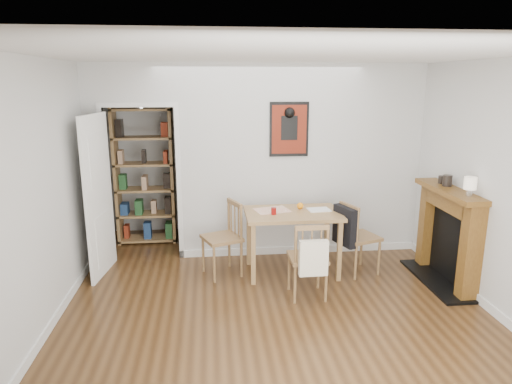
{
  "coord_description": "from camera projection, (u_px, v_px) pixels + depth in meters",
  "views": [
    {
      "loc": [
        -0.65,
        -4.64,
        2.38
      ],
      "look_at": [
        -0.12,
        0.6,
        1.09
      ],
      "focal_mm": 32.0,
      "sensor_mm": 36.0,
      "label": 1
    }
  ],
  "objects": [
    {
      "name": "ground",
      "position": [
        272.0,
        298.0,
        5.11
      ],
      "size": [
        5.2,
        5.2,
        0.0
      ],
      "primitive_type": "plane",
      "color": "#51341A",
      "rests_on": "ground"
    },
    {
      "name": "room_shell",
      "position": [
        266.0,
        163.0,
        6.11
      ],
      "size": [
        5.2,
        5.2,
        5.2
      ],
      "color": "#BABAB8",
      "rests_on": "ground"
    },
    {
      "name": "dining_table",
      "position": [
        293.0,
        219.0,
        5.66
      ],
      "size": [
        1.17,
        0.75,
        0.8
      ],
      "color": "#A0764A",
      "rests_on": "ground"
    },
    {
      "name": "chair_left",
      "position": [
        222.0,
        239.0,
        5.65
      ],
      "size": [
        0.61,
        0.61,
        0.94
      ],
      "color": "olive",
      "rests_on": "ground"
    },
    {
      "name": "chair_right",
      "position": [
        358.0,
        237.0,
        5.7
      ],
      "size": [
        0.63,
        0.59,
        0.92
      ],
      "color": "olive",
      "rests_on": "ground"
    },
    {
      "name": "chair_front",
      "position": [
        308.0,
        258.0,
        5.07
      ],
      "size": [
        0.45,
        0.51,
        0.9
      ],
      "color": "olive",
      "rests_on": "ground"
    },
    {
      "name": "bookshelf",
      "position": [
        145.0,
        177.0,
        6.72
      ],
      "size": [
        0.85,
        0.34,
        2.02
      ],
      "color": "#A0764A",
      "rests_on": "ground"
    },
    {
      "name": "fireplace",
      "position": [
        449.0,
        233.0,
        5.42
      ],
      "size": [
        0.45,
        1.25,
        1.16
      ],
      "color": "brown",
      "rests_on": "ground"
    },
    {
      "name": "red_glass",
      "position": [
        274.0,
        211.0,
        5.52
      ],
      "size": [
        0.06,
        0.06,
        0.08
      ],
      "primitive_type": "cylinder",
      "color": "maroon",
      "rests_on": "dining_table"
    },
    {
      "name": "orange_fruit",
      "position": [
        300.0,
        206.0,
        5.76
      ],
      "size": [
        0.08,
        0.08,
        0.08
      ],
      "primitive_type": "sphere",
      "color": "orange",
      "rests_on": "dining_table"
    },
    {
      "name": "placemat",
      "position": [
        272.0,
        210.0,
        5.7
      ],
      "size": [
        0.48,
        0.41,
        0.0
      ],
      "primitive_type": "cube",
      "rotation": [
        0.0,
        0.0,
        0.25
      ],
      "color": "beige",
      "rests_on": "dining_table"
    },
    {
      "name": "notebook",
      "position": [
        319.0,
        210.0,
        5.71
      ],
      "size": [
        0.29,
        0.22,
        0.01
      ],
      "primitive_type": "cube",
      "rotation": [
        0.0,
        0.0,
        0.09
      ],
      "color": "white",
      "rests_on": "dining_table"
    },
    {
      "name": "mantel_lamp",
      "position": [
        470.0,
        184.0,
        4.91
      ],
      "size": [
        0.13,
        0.13,
        0.21
      ],
      "color": "silver",
      "rests_on": "fireplace"
    },
    {
      "name": "ceramic_jar_a",
      "position": [
        447.0,
        181.0,
        5.39
      ],
      "size": [
        0.11,
        0.11,
        0.13
      ],
      "primitive_type": "cylinder",
      "color": "black",
      "rests_on": "fireplace"
    },
    {
      "name": "ceramic_jar_b",
      "position": [
        441.0,
        180.0,
        5.54
      ],
      "size": [
        0.08,
        0.08,
        0.09
      ],
      "primitive_type": "cylinder",
      "color": "black",
      "rests_on": "fireplace"
    }
  ]
}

